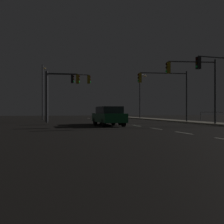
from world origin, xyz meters
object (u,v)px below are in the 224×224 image
(car, at_px, (109,116))
(traffic_light_mid_left, at_px, (59,87))
(traffic_light_near_left, at_px, (194,78))
(traffic_light_far_left, at_px, (214,76))
(traffic_light_far_right, at_px, (61,87))
(street_lamp_median, at_px, (43,87))
(traffic_light_overhead_east, at_px, (165,85))
(car_oncoming, at_px, (107,115))
(traffic_light_mid_right, at_px, (66,86))
(street_lamp_across_street, at_px, (141,91))

(car, relative_size, traffic_light_mid_left, 0.78)
(traffic_light_near_left, bearing_deg, traffic_light_mid_left, 130.45)
(traffic_light_far_left, xyz_separation_m, traffic_light_far_right, (-11.10, 9.97, -0.30))
(traffic_light_near_left, distance_m, street_lamp_median, 23.05)
(street_lamp_median, bearing_deg, traffic_light_far_left, -59.38)
(traffic_light_far_left, relative_size, traffic_light_mid_left, 0.97)
(traffic_light_overhead_east, relative_size, traffic_light_mid_left, 0.93)
(car_oncoming, distance_m, traffic_light_overhead_east, 7.57)
(car_oncoming, height_order, traffic_light_mid_right, traffic_light_mid_right)
(traffic_light_far_right, distance_m, traffic_light_near_left, 13.16)
(car_oncoming, xyz_separation_m, street_lamp_median, (-5.36, 16.39, 3.71))
(car_oncoming, bearing_deg, traffic_light_overhead_east, 18.94)
(car, height_order, traffic_light_far_right, traffic_light_far_right)
(car, relative_size, traffic_light_near_left, 0.82)
(car_oncoming, distance_m, traffic_light_mid_left, 10.25)
(traffic_light_mid_right, xyz_separation_m, traffic_light_mid_left, (-0.74, 0.91, -0.06))
(car, bearing_deg, traffic_light_mid_left, 105.42)
(traffic_light_near_left, bearing_deg, car_oncoming, 154.63)
(traffic_light_far_right, distance_m, traffic_light_mid_left, 4.28)
(car_oncoming, xyz_separation_m, traffic_light_mid_left, (-3.68, 9.04, 3.14))
(traffic_light_far_right, distance_m, traffic_light_mid_right, 3.45)
(traffic_light_far_left, bearing_deg, traffic_light_mid_right, 127.86)
(traffic_light_overhead_east, xyz_separation_m, street_lamp_across_street, (2.76, 15.13, 0.39))
(car_oncoming, xyz_separation_m, traffic_light_far_left, (7.42, -5.20, 3.16))
(car, height_order, traffic_light_mid_left, traffic_light_mid_left)
(traffic_light_near_left, height_order, street_lamp_across_street, street_lamp_across_street)
(car_oncoming, distance_m, street_lamp_across_street, 20.02)
(traffic_light_far_left, xyz_separation_m, traffic_light_mid_left, (-11.09, 14.24, -0.02))
(car, xyz_separation_m, street_lamp_across_street, (9.78, 20.01, 3.43))
(traffic_light_far_right, relative_size, traffic_light_mid_left, 0.92)
(traffic_light_far_right, bearing_deg, traffic_light_near_left, -37.36)
(traffic_light_far_left, bearing_deg, car, 161.91)
(traffic_light_near_left, xyz_separation_m, street_lamp_median, (-12.13, 19.60, 0.52))
(traffic_light_mid_left, distance_m, street_lamp_median, 7.56)
(traffic_light_mid_left, height_order, street_lamp_median, street_lamp_median)
(traffic_light_near_left, relative_size, traffic_light_mid_right, 0.97)
(traffic_light_far_right, height_order, traffic_light_mid_right, traffic_light_mid_right)
(car, xyz_separation_m, traffic_light_overhead_east, (7.02, 4.87, 3.04))
(car, xyz_separation_m, traffic_light_mid_left, (-3.22, 11.66, 3.14))
(car_oncoming, relative_size, traffic_light_far_right, 0.84)
(traffic_light_far_left, bearing_deg, traffic_light_overhead_east, 96.57)
(traffic_light_mid_right, bearing_deg, traffic_light_overhead_east, -31.74)
(traffic_light_overhead_east, bearing_deg, car, -145.21)
(traffic_light_far_left, bearing_deg, traffic_light_near_left, 108.10)
(traffic_light_mid_right, height_order, street_lamp_across_street, street_lamp_across_street)
(traffic_light_near_left, height_order, traffic_light_mid_left, traffic_light_mid_left)
(car, height_order, street_lamp_median, street_lamp_median)
(traffic_light_far_right, relative_size, traffic_light_mid_right, 0.94)
(car_oncoming, height_order, traffic_light_far_right, traffic_light_far_right)
(traffic_light_mid_right, distance_m, traffic_light_mid_left, 1.18)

